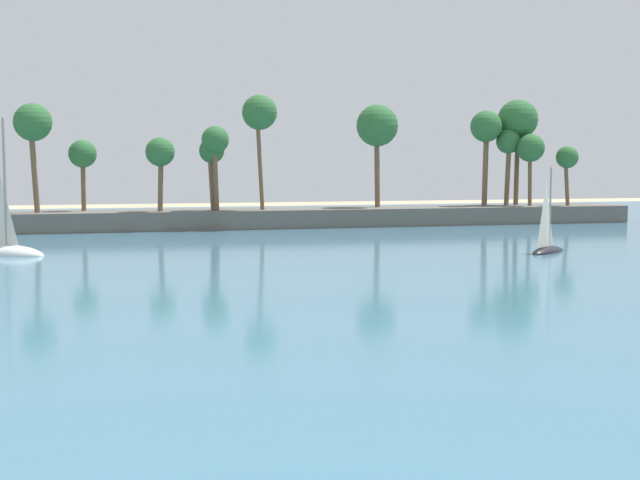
% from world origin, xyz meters
% --- Properties ---
extents(sea, '(220.00, 109.28, 0.06)m').
position_xyz_m(sea, '(0.00, 63.05, 0.03)').
color(sea, teal).
rests_on(sea, ground).
extents(palm_headland, '(96.47, 6.62, 12.86)m').
position_xyz_m(palm_headland, '(4.23, 77.78, 3.40)').
color(palm_headland, '#605B54').
rests_on(palm_headland, ground).
extents(sailboat_near_shore, '(4.22, 3.65, 6.27)m').
position_xyz_m(sailboat_near_shore, '(24.84, 49.87, 0.63)').
color(sailboat_near_shore, black).
rests_on(sailboat_near_shore, sea).
extents(sailboat_toward_headland, '(6.57, 5.78, 9.81)m').
position_xyz_m(sailboat_toward_headland, '(-11.39, 58.29, 0.95)').
color(sailboat_toward_headland, white).
rests_on(sailboat_toward_headland, sea).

